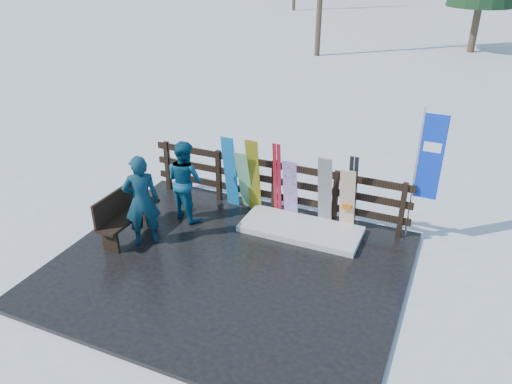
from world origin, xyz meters
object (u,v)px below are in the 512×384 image
at_px(rental_flag, 427,162).
at_px(snowboard_1, 244,181).
at_px(person_back, 185,180).
at_px(snowboard_0, 230,172).
at_px(person_front, 141,201).
at_px(snowboard_3, 290,190).
at_px(snowboard_4, 325,192).
at_px(snowboard_2, 254,176).
at_px(snowboard_5, 347,200).
at_px(bench, 126,211).

bearing_deg(rental_flag, snowboard_1, -175.56).
relative_size(snowboard_1, person_back, 0.85).
bearing_deg(snowboard_0, person_front, -114.46).
relative_size(snowboard_3, snowboard_4, 0.87).
bearing_deg(person_back, snowboard_2, -128.63).
distance_m(snowboard_1, snowboard_4, 1.72).
bearing_deg(snowboard_3, snowboard_5, 0.00).
bearing_deg(rental_flag, snowboard_2, -175.28).
relative_size(rental_flag, person_front, 1.46).
bearing_deg(snowboard_0, bench, -126.42).
height_order(snowboard_0, snowboard_5, snowboard_0).
height_order(snowboard_2, snowboard_4, snowboard_2).
height_order(rental_flag, person_back, rental_flag).
bearing_deg(snowboard_3, bench, -145.77).
distance_m(snowboard_4, person_back, 2.79).
distance_m(rental_flag, person_back, 4.62).
distance_m(snowboard_2, person_front, 2.37).
bearing_deg(bench, snowboard_0, 53.58).
distance_m(snowboard_2, snowboard_5, 1.97).
height_order(snowboard_4, person_back, person_back).
bearing_deg(snowboard_3, snowboard_0, 180.00).
bearing_deg(snowboard_0, snowboard_5, 0.00).
height_order(snowboard_1, person_front, person_front).
relative_size(snowboard_3, rental_flag, 0.52).
bearing_deg(snowboard_5, snowboard_0, 180.00).
bearing_deg(snowboard_1, rental_flag, 4.44).
xyz_separation_m(snowboard_1, snowboard_4, (1.72, 0.00, 0.08)).
xyz_separation_m(snowboard_0, snowboard_1, (0.32, 0.00, -0.13)).
relative_size(snowboard_0, snowboard_1, 1.16).
relative_size(person_front, person_back, 1.07).
distance_m(bench, snowboard_5, 4.25).
relative_size(snowboard_0, rental_flag, 0.63).
xyz_separation_m(snowboard_5, rental_flag, (1.30, 0.27, 0.92)).
bearing_deg(snowboard_2, bench, -135.80).
relative_size(snowboard_0, snowboard_3, 1.21).
relative_size(snowboard_2, snowboard_5, 1.19).
relative_size(snowboard_4, person_front, 0.88).
bearing_deg(snowboard_5, person_back, -166.60).
relative_size(bench, snowboard_4, 0.96).
xyz_separation_m(snowboard_0, person_front, (-0.87, -1.91, 0.07)).
height_order(bench, person_front, person_front).
xyz_separation_m(snowboard_2, person_front, (-1.40, -1.91, 0.06)).
height_order(bench, person_back, person_back).
height_order(snowboard_2, rental_flag, rental_flag).
height_order(bench, rental_flag, rental_flag).
relative_size(snowboard_1, rental_flag, 0.55).
distance_m(snowboard_3, snowboard_4, 0.72).
bearing_deg(snowboard_5, snowboard_2, 180.00).
bearing_deg(person_front, snowboard_5, 170.27).
xyz_separation_m(snowboard_0, snowboard_4, (2.04, 0.00, -0.05)).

